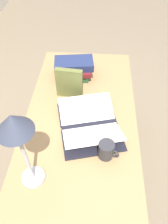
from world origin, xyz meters
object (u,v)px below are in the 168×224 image
at_px(book_standing_upright, 69,83).
at_px(open_book, 89,123).
at_px(coffee_mug, 106,150).
at_px(reading_lamp, 16,132).
at_px(book_stack_tall, 74,68).

bearing_deg(book_standing_upright, open_book, -144.50).
relative_size(open_book, coffee_mug, 4.46).
distance_m(open_book, reading_lamp, 0.57).
bearing_deg(coffee_mug, open_book, 26.97).
bearing_deg(open_book, coffee_mug, -167.24).
relative_size(book_standing_upright, reading_lamp, 0.45).
relative_size(book_stack_tall, reading_lamp, 0.62).
xyz_separation_m(open_book, book_standing_upright, (0.26, 0.15, 0.08)).
relative_size(book_standing_upright, coffee_mug, 1.93).
height_order(reading_lamp, coffee_mug, reading_lamp).
distance_m(open_book, book_standing_upright, 0.31).
height_order(open_book, coffee_mug, coffee_mug).
distance_m(reading_lamp, coffee_mug, 0.52).
height_order(book_stack_tall, coffee_mug, book_stack_tall).
distance_m(open_book, book_stack_tall, 0.50).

